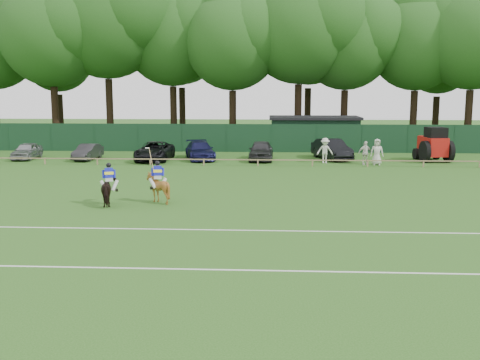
# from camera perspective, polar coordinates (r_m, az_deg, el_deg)

# --- Properties ---
(ground) EXTENTS (160.00, 160.00, 0.00)m
(ground) POSITION_cam_1_polar(r_m,az_deg,el_deg) (23.68, -1.61, -4.51)
(ground) COLOR #1E4C14
(ground) RESTS_ON ground
(horse_dark) EXTENTS (1.33, 1.95, 1.50)m
(horse_dark) POSITION_cam_1_polar(r_m,az_deg,el_deg) (28.05, -13.11, -1.00)
(horse_dark) COLOR black
(horse_dark) RESTS_ON ground
(horse_chestnut) EXTENTS (1.40, 1.53, 1.51)m
(horse_chestnut) POSITION_cam_1_polar(r_m,az_deg,el_deg) (28.27, -8.33, -0.77)
(horse_chestnut) COLOR brown
(horse_chestnut) RESTS_ON ground
(sedan_silver) EXTENTS (1.79, 3.98, 1.33)m
(sedan_silver) POSITION_cam_1_polar(r_m,az_deg,el_deg) (48.37, -20.83, 2.79)
(sedan_silver) COLOR #929497
(sedan_silver) RESTS_ON ground
(sedan_grey) EXTENTS (1.57, 3.85, 1.24)m
(sedan_grey) POSITION_cam_1_polar(r_m,az_deg,el_deg) (46.43, -15.22, 2.77)
(sedan_grey) COLOR #29292B
(sedan_grey) RESTS_ON ground
(suv_black) EXTENTS (2.54, 5.31, 1.46)m
(suv_black) POSITION_cam_1_polar(r_m,az_deg,el_deg) (44.88, -8.68, 2.91)
(suv_black) COLOR black
(suv_black) RESTS_ON ground
(sedan_navy) EXTENTS (3.17, 5.29, 1.43)m
(sedan_navy) POSITION_cam_1_polar(r_m,az_deg,el_deg) (45.04, -4.09, 3.00)
(sedan_navy) COLOR #13143E
(sedan_navy) RESTS_ON ground
(hatch_grey) EXTENTS (1.94, 4.59, 1.55)m
(hatch_grey) POSITION_cam_1_polar(r_m,az_deg,el_deg) (44.48, 2.15, 3.01)
(hatch_grey) COLOR #2D2D30
(hatch_grey) RESTS_ON ground
(estate_black) EXTENTS (3.11, 5.19, 1.61)m
(estate_black) POSITION_cam_1_polar(r_m,az_deg,el_deg) (45.69, 9.31, 3.10)
(estate_black) COLOR black
(estate_black) RESTS_ON ground
(spectator_left) EXTENTS (1.27, 0.77, 1.91)m
(spectator_left) POSITION_cam_1_polar(r_m,az_deg,el_deg) (43.27, 8.63, 2.98)
(spectator_left) COLOR silver
(spectator_left) RESTS_ON ground
(spectator_mid) EXTENTS (1.10, 0.64, 1.77)m
(spectator_mid) POSITION_cam_1_polar(r_m,az_deg,el_deg) (42.85, 12.59, 2.70)
(spectator_mid) COLOR silver
(spectator_mid) RESTS_ON ground
(spectator_right) EXTENTS (0.97, 0.65, 1.94)m
(spectator_right) POSITION_cam_1_polar(r_m,az_deg,el_deg) (42.92, 13.74, 2.79)
(spectator_right) COLOR beige
(spectator_right) RESTS_ON ground
(rider_dark) EXTENTS (0.92, 0.53, 1.41)m
(rider_dark) POSITION_cam_1_polar(r_m,az_deg,el_deg) (27.93, -13.16, 0.40)
(rider_dark) COLOR silver
(rider_dark) RESTS_ON ground
(rider_chestnut) EXTENTS (0.95, 0.54, 2.05)m
(rider_chestnut) POSITION_cam_1_polar(r_m,az_deg,el_deg) (28.14, -8.37, 0.64)
(rider_chestnut) COLOR silver
(rider_chestnut) RESTS_ON ground
(pitch_lines) EXTENTS (60.00, 5.10, 0.01)m
(pitch_lines) POSITION_cam_1_polar(r_m,az_deg,el_deg) (20.31, -2.42, -6.85)
(pitch_lines) COLOR silver
(pitch_lines) RESTS_ON ground
(pitch_rail) EXTENTS (62.10, 0.10, 0.50)m
(pitch_rail) POSITION_cam_1_polar(r_m,az_deg,el_deg) (41.29, 0.44, 2.07)
(pitch_rail) COLOR #997F5B
(pitch_rail) RESTS_ON ground
(perimeter_fence) EXTENTS (92.08, 0.08, 2.50)m
(perimeter_fence) POSITION_cam_1_polar(r_m,az_deg,el_deg) (50.15, 0.92, 4.28)
(perimeter_fence) COLOR #14351E
(perimeter_fence) RESTS_ON ground
(utility_shed) EXTENTS (8.40, 4.40, 3.04)m
(utility_shed) POSITION_cam_1_polar(r_m,az_deg,el_deg) (53.23, 7.54, 4.80)
(utility_shed) COLOR #14331E
(utility_shed) RESTS_ON ground
(tree_row) EXTENTS (96.00, 12.00, 21.00)m
(tree_row) POSITION_cam_1_polar(r_m,az_deg,el_deg) (58.19, 3.19, 3.73)
(tree_row) COLOR #26561C
(tree_row) RESTS_ON ground
(tractor) EXTENTS (2.54, 3.44, 2.68)m
(tractor) POSITION_cam_1_polar(r_m,az_deg,el_deg) (46.24, 19.08, 3.36)
(tractor) COLOR #B41510
(tractor) RESTS_ON ground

